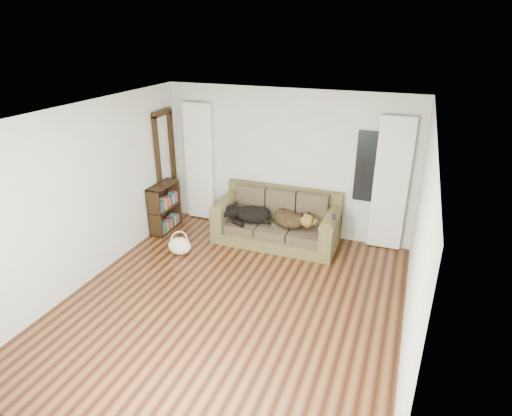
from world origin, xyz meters
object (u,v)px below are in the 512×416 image
(dog_black_lab, at_px, (250,215))
(bookshelf, at_px, (164,205))
(sofa, at_px, (276,218))
(tote_bag, at_px, (180,245))
(dog_shepherd, at_px, (291,219))

(dog_black_lab, xyz_separation_m, bookshelf, (-1.63, -0.20, 0.02))
(sofa, bearing_deg, tote_bag, -144.26)
(sofa, bearing_deg, bookshelf, -172.74)
(sofa, xyz_separation_m, dog_shepherd, (0.26, -0.01, 0.04))
(dog_black_lab, xyz_separation_m, tote_bag, (-0.91, -0.92, -0.32))
(tote_bag, bearing_deg, dog_shepherd, 30.82)
(sofa, xyz_separation_m, dog_black_lab, (-0.46, -0.07, 0.03))
(dog_black_lab, distance_m, dog_shepherd, 0.73)
(dog_black_lab, bearing_deg, sofa, 6.54)
(dog_black_lab, relative_size, dog_shepherd, 1.04)
(bookshelf, bearing_deg, sofa, 7.10)
(dog_shepherd, distance_m, bookshelf, 2.36)
(dog_shepherd, bearing_deg, sofa, 31.22)
(sofa, relative_size, tote_bag, 5.28)
(dog_shepherd, bearing_deg, tote_bag, 65.02)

